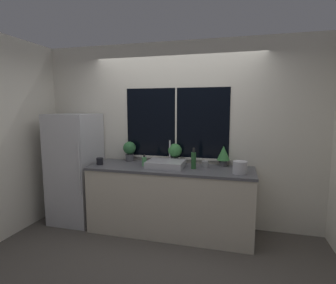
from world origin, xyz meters
The scene contains 15 objects.
ground_plane centered at (0.00, 0.00, 0.00)m, with size 14.00×14.00×0.00m, color #4C4742.
wall_back centered at (0.00, 0.73, 1.35)m, with size 8.00×0.09×2.70m.
wall_left centered at (-2.11, 1.50, 1.35)m, with size 0.06×7.00×2.70m.
wall_right centered at (2.11, 1.50, 1.35)m, with size 0.06×7.00×2.70m.
counter centered at (0.00, 0.33, 0.47)m, with size 2.27×0.68×0.94m.
refrigerator centered at (-1.51, 0.35, 0.83)m, with size 0.65×0.68×1.66m.
sink centered at (-0.06, 0.32, 0.98)m, with size 0.50×0.44×0.35m.
potted_plant_left centered at (-0.71, 0.59, 1.11)m, with size 0.19×0.19×0.30m.
potted_plant_center centered at (0.01, 0.59, 1.11)m, with size 0.20×0.20×0.29m.
potted_plant_right centered at (0.71, 0.59, 1.10)m, with size 0.18×0.18×0.29m.
soap_bottle centered at (-0.37, 0.33, 1.00)m, with size 0.06×0.06×0.16m.
bottle_tall centered at (0.33, 0.33, 1.05)m, with size 0.07×0.07×0.28m.
mug_grey centered at (0.47, 0.44, 0.98)m, with size 0.09×0.09×0.09m.
mug_black centered at (-1.02, 0.23, 0.99)m, with size 0.09×0.09×0.10m.
kettle centered at (0.93, 0.21, 1.02)m, with size 0.18×0.18×0.17m.
Camera 1 is at (0.87, -3.09, 1.76)m, focal length 28.00 mm.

